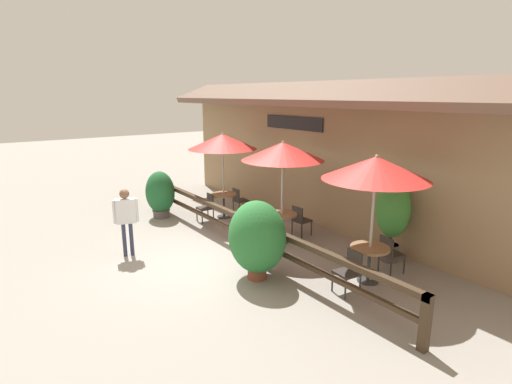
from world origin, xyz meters
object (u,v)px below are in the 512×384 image
patio_umbrella_near (223,142)px  chair_near_wallside (239,199)px  chair_middle_wallside (300,219)px  chair_far_streetside (349,270)px  dining_table_middle (282,219)px  potted_plant_entrance_palm (160,194)px  potted_plant_broad_leaf (257,238)px  pedestrian (126,213)px  potted_plant_tall_tropical (393,212)px  dining_table_far (370,254)px  chair_far_wallside (390,253)px  dining_table_near (224,199)px  patio_umbrella_far (376,168)px  chair_near_streetside (207,206)px  patio_umbrella_middle (283,151)px

patio_umbrella_near → chair_near_wallside: patio_umbrella_near is taller
chair_middle_wallside → chair_far_streetside: 3.34m
dining_table_middle → potted_plant_entrance_palm: potted_plant_entrance_palm is taller
potted_plant_entrance_palm → potted_plant_broad_leaf: bearing=-1.3°
patio_umbrella_near → chair_middle_wallside: patio_umbrella_near is taller
patio_umbrella_near → pedestrian: size_ratio=1.62×
dining_table_middle → potted_plant_tall_tropical: 2.85m
dining_table_far → potted_plant_tall_tropical: (-0.40, 1.27, 0.59)m
chair_far_wallside → pedestrian: bearing=55.8°
chair_middle_wallside → dining_table_far: 3.03m
chair_near_wallside → chair_far_streetside: 5.93m
dining_table_near → chair_far_wallside: size_ratio=0.95×
chair_near_wallside → chair_far_streetside: (5.79, -1.28, 0.00)m
dining_table_far → chair_far_streetside: size_ratio=0.95×
dining_table_middle → chair_far_streetside: chair_far_streetside is taller
dining_table_middle → patio_umbrella_far: 3.43m
chair_middle_wallside → potted_plant_tall_tropical: 2.69m
chair_middle_wallside → chair_far_wallside: size_ratio=1.00×
chair_middle_wallside → potted_plant_tall_tropical: size_ratio=0.43×
chair_near_streetside → chair_far_wallside: same height
chair_middle_wallside → chair_near_streetside: bearing=25.1°
chair_middle_wallside → dining_table_far: (2.94, -0.75, 0.14)m
patio_umbrella_middle → potted_plant_tall_tropical: size_ratio=1.37×
potted_plant_broad_leaf → chair_far_streetside: bearing=34.9°
pedestrian → dining_table_far: bearing=145.4°
dining_table_near → potted_plant_broad_leaf: bearing=-22.8°
chair_near_streetside → chair_far_streetside: (5.71, -0.01, 0.00)m
patio_umbrella_near → chair_far_streetside: size_ratio=3.16×
patio_umbrella_near → potted_plant_tall_tropical: 5.56m
patio_umbrella_middle → potted_plant_tall_tropical: (2.51, 1.23, -1.23)m
chair_far_streetside → pedestrian: pedestrian is taller
chair_middle_wallside → potted_plant_broad_leaf: 2.96m
patio_umbrella_near → dining_table_near: patio_umbrella_near is taller
chair_middle_wallside → chair_far_wallside: bearing=176.2°
dining_table_near → chair_far_wallside: (5.67, 0.76, -0.14)m
dining_table_middle → chair_far_wallside: size_ratio=0.95×
patio_umbrella_far → chair_far_streetside: size_ratio=3.16×
chair_far_wallside → potted_plant_broad_leaf: (-1.51, -2.51, 0.45)m
potted_plant_broad_leaf → pedestrian: (-2.86, -1.80, 0.15)m
chair_middle_wallside → potted_plant_entrance_palm: (-3.92, -2.42, 0.30)m
chair_middle_wallside → dining_table_far: size_ratio=1.05×
patio_umbrella_middle → pedestrian: bearing=-111.8°
patio_umbrella_middle → pedestrian: (-1.46, -3.65, -1.36)m
patio_umbrella_far → potted_plant_tall_tropical: bearing=107.4°
patio_umbrella_middle → dining_table_far: patio_umbrella_middle is taller
dining_table_near → dining_table_middle: bearing=2.2°
chair_far_wallside → patio_umbrella_near: bearing=18.8°
chair_near_wallside → dining_table_middle: bearing=171.5°
patio_umbrella_middle → chair_far_wallside: patio_umbrella_middle is taller
dining_table_far → patio_umbrella_near: bearing=-179.4°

